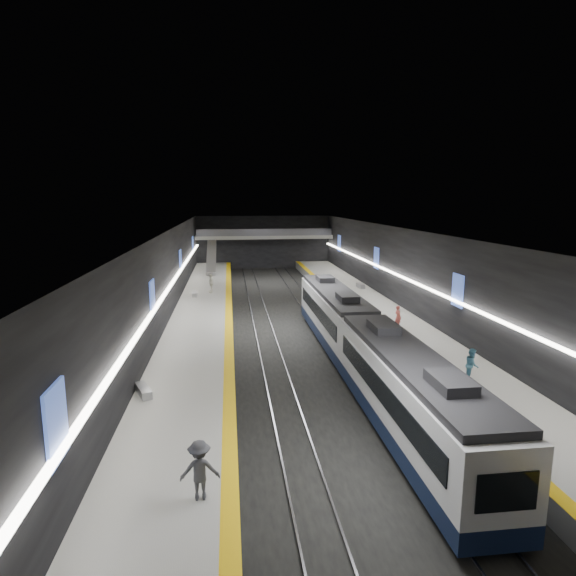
{
  "coord_description": "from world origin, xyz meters",
  "views": [
    {
      "loc": [
        -5.15,
        -37.83,
        10.51
      ],
      "look_at": [
        0.31,
        6.57,
        2.2
      ],
      "focal_mm": 30.0,
      "sensor_mm": 36.0,
      "label": 1
    }
  ],
  "objects": [
    {
      "name": "bench_right_far",
      "position": [
        8.93,
        12.14,
        1.23
      ],
      "size": [
        0.56,
        1.87,
        0.45
      ],
      "primitive_type": "cube",
      "rotation": [
        0.0,
        0.0,
        0.02
      ],
      "color": "#99999E",
      "rests_on": "platform_right"
    },
    {
      "name": "tile_surface_left",
      "position": [
        -7.5,
        0.0,
        1.01
      ],
      "size": [
        5.0,
        70.0,
        0.02
      ],
      "primitive_type": "cube",
      "color": "#ADADA8",
      "rests_on": "platform_left"
    },
    {
      "name": "rails",
      "position": [
        -0.0,
        0.0,
        0.06
      ],
      "size": [
        6.52,
        70.0,
        0.12
      ],
      "color": "gray",
      "rests_on": "ground"
    },
    {
      "name": "wall_left",
      "position": [
        -10.0,
        0.0,
        4.0
      ],
      "size": [
        0.04,
        70.0,
        8.0
      ],
      "primitive_type": "cube",
      "color": "black",
      "rests_on": "ground"
    },
    {
      "name": "bench_left_far",
      "position": [
        -8.64,
        9.76,
        1.2
      ],
      "size": [
        0.5,
        1.65,
        0.4
      ],
      "primitive_type": "cube",
      "rotation": [
        0.0,
        0.0,
        0.03
      ],
      "color": "#99999E",
      "rests_on": "platform_left"
    },
    {
      "name": "cove_light_right",
      "position": [
        9.8,
        0.0,
        3.8
      ],
      "size": [
        0.25,
        68.6,
        0.12
      ],
      "primitive_type": "cube",
      "color": "white",
      "rests_on": "wall_right"
    },
    {
      "name": "ground",
      "position": [
        0.0,
        0.0,
        0.0
      ],
      "size": [
        70.0,
        70.0,
        0.0
      ],
      "primitive_type": "plane",
      "color": "black",
      "rests_on": "ground"
    },
    {
      "name": "ad_posters",
      "position": [
        -0.0,
        1.0,
        4.5
      ],
      "size": [
        19.94,
        53.5,
        2.2
      ],
      "color": "#3F5DBF",
      "rests_on": "wall_left"
    },
    {
      "name": "ceiling",
      "position": [
        0.0,
        0.0,
        8.0
      ],
      "size": [
        20.0,
        70.0,
        0.04
      ],
      "primitive_type": "cube",
      "rotation": [
        3.14,
        0.0,
        0.0
      ],
      "color": "beige",
      "rests_on": "wall_left"
    },
    {
      "name": "tactile_strip_left",
      "position": [
        -5.3,
        0.0,
        1.02
      ],
      "size": [
        0.6,
        70.0,
        0.02
      ],
      "primitive_type": "cube",
      "color": "yellow",
      "rests_on": "platform_left"
    },
    {
      "name": "escalator",
      "position": [
        -7.5,
        26.0,
        2.9
      ],
      "size": [
        1.2,
        7.5,
        3.92
      ],
      "primitive_type": "cube",
      "rotation": [
        0.44,
        0.0,
        0.0
      ],
      "color": "#99999E",
      "rests_on": "platform_left"
    },
    {
      "name": "tile_surface_right",
      "position": [
        7.5,
        0.0,
        1.01
      ],
      "size": [
        5.0,
        70.0,
        0.02
      ],
      "primitive_type": "cube",
      "color": "#ADADA8",
      "rests_on": "platform_right"
    },
    {
      "name": "passenger_left_b",
      "position": [
        -6.24,
        -23.6,
        1.99
      ],
      "size": [
        1.29,
        0.77,
        1.97
      ],
      "primitive_type": "imported",
      "rotation": [
        0.0,
        0.0,
        3.17
      ],
      "color": "#43444B",
      "rests_on": "platform_left"
    },
    {
      "name": "cove_light_left",
      "position": [
        -9.8,
        0.0,
        3.8
      ],
      "size": [
        0.25,
        68.6,
        0.12
      ],
      "primitive_type": "cube",
      "color": "white",
      "rests_on": "wall_left"
    },
    {
      "name": "passenger_right_b",
      "position": [
        7.45,
        -15.01,
        1.88
      ],
      "size": [
        0.97,
        1.06,
        1.76
      ],
      "primitive_type": "imported",
      "rotation": [
        0.0,
        0.0,
        1.13
      ],
      "color": "teal",
      "rests_on": "platform_right"
    },
    {
      "name": "train",
      "position": [
        2.5,
        -11.37,
        2.2
      ],
      "size": [
        2.69,
        30.04,
        3.6
      ],
      "color": "#101C3B",
      "rests_on": "ground"
    },
    {
      "name": "wall_back",
      "position": [
        0.0,
        35.0,
        4.0
      ],
      "size": [
        20.0,
        0.04,
        8.0
      ],
      "primitive_type": "cube",
      "color": "black",
      "rests_on": "ground"
    },
    {
      "name": "tactile_strip_right",
      "position": [
        5.3,
        0.0,
        1.02
      ],
      "size": [
        0.6,
        70.0,
        0.02
      ],
      "primitive_type": "cube",
      "color": "yellow",
      "rests_on": "platform_right"
    },
    {
      "name": "platform_left",
      "position": [
        -7.5,
        0.0,
        0.5
      ],
      "size": [
        5.0,
        70.0,
        1.0
      ],
      "primitive_type": "cube",
      "color": "slate",
      "rests_on": "ground"
    },
    {
      "name": "passenger_right_a",
      "position": [
        7.15,
        -4.53,
        1.87
      ],
      "size": [
        0.58,
        0.73,
        1.74
      ],
      "primitive_type": "imported",
      "rotation": [
        0.0,
        0.0,
        1.86
      ],
      "color": "#C05047",
      "rests_on": "platform_right"
    },
    {
      "name": "bench_left_near",
      "position": [
        -9.5,
        -14.81,
        1.21
      ],
      "size": [
        1.1,
        1.76,
        0.42
      ],
      "primitive_type": "cube",
      "rotation": [
        0.0,
        0.0,
        0.39
      ],
      "color": "#99999E",
      "rests_on": "platform_left"
    },
    {
      "name": "mezzanine_bridge",
      "position": [
        0.0,
        32.93,
        5.04
      ],
      "size": [
        20.0,
        3.0,
        1.5
      ],
      "color": "gray",
      "rests_on": "wall_left"
    },
    {
      "name": "wall_right",
      "position": [
        10.0,
        0.0,
        4.0
      ],
      "size": [
        0.04,
        70.0,
        8.0
      ],
      "primitive_type": "cube",
      "color": "black",
      "rests_on": "ground"
    },
    {
      "name": "platform_right",
      "position": [
        7.5,
        0.0,
        0.5
      ],
      "size": [
        5.0,
        70.0,
        1.0
      ],
      "primitive_type": "cube",
      "color": "slate",
      "rests_on": "ground"
    },
    {
      "name": "passenger_left_a",
      "position": [
        -7.07,
        11.42,
        1.97
      ],
      "size": [
        0.58,
        1.17,
        1.93
      ],
      "primitive_type": "imported",
      "rotation": [
        0.0,
        0.0,
        -1.48
      ],
      "color": "silver",
      "rests_on": "platform_left"
    }
  ]
}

